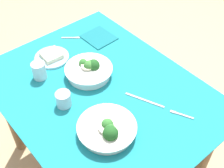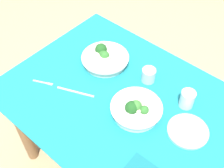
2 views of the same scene
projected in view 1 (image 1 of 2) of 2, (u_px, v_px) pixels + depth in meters
ground_plane at (103, 164)px, 2.04m from camera, size 6.00×6.00×0.00m
dining_table at (101, 106)px, 1.62m from camera, size 1.16×0.89×0.71m
broccoli_bowl_far at (107, 129)px, 1.33m from camera, size 0.26×0.26×0.09m
broccoli_bowl_near at (89, 70)px, 1.59m from camera, size 0.25×0.25×0.09m
bread_side_plate at (52, 57)px, 1.70m from camera, size 0.19×0.19×0.04m
water_glass_center at (39, 71)px, 1.57m from camera, size 0.07×0.07×0.09m
water_glass_side at (63, 99)px, 1.44m from camera, size 0.07×0.07×0.08m
fork_by_far_bowl at (181, 114)px, 1.42m from camera, size 0.10×0.06×0.00m
fork_by_near_bowl at (71, 38)px, 1.84m from camera, size 0.08×0.09×0.00m
table_knife_left at (145, 100)px, 1.49m from camera, size 0.19×0.09×0.00m
napkin_folded_upper at (99, 37)px, 1.84m from camera, size 0.18×0.17×0.01m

